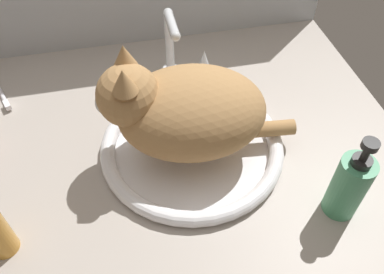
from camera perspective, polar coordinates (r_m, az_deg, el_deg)
The scene contains 5 objects.
countertop at distance 84.41cm, azimuth -4.31°, elevation -0.98°, with size 102.10×73.81×3.00cm, color #ADA399.
sink_basin at distance 80.08cm, azimuth -0.00°, elevation -1.27°, with size 37.52×37.52×3.00cm.
faucet at distance 93.17cm, azimuth -3.16°, elevation 12.04°, with size 19.99×11.98×18.51cm.
cat at distance 72.34cm, azimuth -1.69°, elevation 3.96°, with size 38.35×23.59×21.61cm.
soap_pump_bottle at distance 72.27cm, azimuth 22.03°, elevation -6.63°, with size 5.98×5.98×18.40cm.
Camera 1 is at (-5.49, -55.10, 65.22)cm, focal length 36.38 mm.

